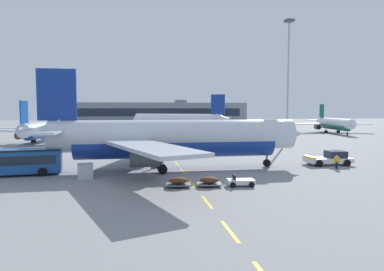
{
  "coord_description": "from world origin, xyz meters",
  "views": [
    {
      "loc": [
        12.27,
        -18.94,
        7.5
      ],
      "look_at": [
        20.64,
        31.63,
        3.65
      ],
      "focal_mm": 32.61,
      "sensor_mm": 36.0,
      "label": 1
    }
  ],
  "objects_px": {
    "fuel_service_truck": "(242,139)",
    "airliner_mid_left": "(44,129)",
    "airliner_far_center": "(334,124)",
    "apron_shuttle_bus": "(5,161)",
    "ground_crew_worker": "(337,161)",
    "airliner_foreground": "(172,138)",
    "pushback_tug": "(330,158)",
    "apron_light_mast_far": "(288,68)",
    "uld_cargo_container": "(85,171)",
    "baggage_train": "(210,181)",
    "airliner_far_right": "(179,121)"
  },
  "relations": [
    {
      "from": "pushback_tug",
      "to": "fuel_service_truck",
      "type": "relative_size",
      "value": 0.83
    },
    {
      "from": "airliner_far_center",
      "to": "apron_light_mast_far",
      "type": "relative_size",
      "value": 0.97
    },
    {
      "from": "airliner_far_right",
      "to": "apron_light_mast_far",
      "type": "bearing_deg",
      "value": -61.07
    },
    {
      "from": "pushback_tug",
      "to": "airliner_far_center",
      "type": "bearing_deg",
      "value": 58.08
    },
    {
      "from": "airliner_mid_left",
      "to": "baggage_train",
      "type": "xyz_separation_m",
      "value": [
        27.39,
        -50.49,
        -2.45
      ]
    },
    {
      "from": "apron_light_mast_far",
      "to": "ground_crew_worker",
      "type": "bearing_deg",
      "value": -104.37
    },
    {
      "from": "airliner_far_right",
      "to": "uld_cargo_container",
      "type": "relative_size",
      "value": 17.64
    },
    {
      "from": "pushback_tug",
      "to": "fuel_service_truck",
      "type": "height_order",
      "value": "fuel_service_truck"
    },
    {
      "from": "airliner_far_right",
      "to": "fuel_service_truck",
      "type": "distance_m",
      "value": 44.93
    },
    {
      "from": "airliner_foreground",
      "to": "uld_cargo_container",
      "type": "xyz_separation_m",
      "value": [
        -9.89,
        -3.94,
        -3.15
      ]
    },
    {
      "from": "uld_cargo_container",
      "to": "baggage_train",
      "type": "bearing_deg",
      "value": -26.7
    },
    {
      "from": "airliner_far_right",
      "to": "uld_cargo_container",
      "type": "height_order",
      "value": "airliner_far_right"
    },
    {
      "from": "baggage_train",
      "to": "uld_cargo_container",
      "type": "xyz_separation_m",
      "value": [
        -12.47,
        6.27,
        0.28
      ]
    },
    {
      "from": "airliner_foreground",
      "to": "ground_crew_worker",
      "type": "distance_m",
      "value": 21.04
    },
    {
      "from": "airliner_foreground",
      "to": "airliner_far_right",
      "type": "height_order",
      "value": "airliner_foreground"
    },
    {
      "from": "airliner_far_center",
      "to": "ground_crew_worker",
      "type": "distance_m",
      "value": 71.09
    },
    {
      "from": "airliner_far_right",
      "to": "apron_shuttle_bus",
      "type": "bearing_deg",
      "value": -112.66
    },
    {
      "from": "airliner_foreground",
      "to": "fuel_service_truck",
      "type": "xyz_separation_m",
      "value": [
        16.18,
        22.13,
        -2.3
      ]
    },
    {
      "from": "apron_shuttle_bus",
      "to": "baggage_train",
      "type": "bearing_deg",
      "value": -22.85
    },
    {
      "from": "pushback_tug",
      "to": "airliner_far_right",
      "type": "xyz_separation_m",
      "value": [
        -12.18,
        66.32,
        2.97
      ]
    },
    {
      "from": "airliner_foreground",
      "to": "airliner_mid_left",
      "type": "xyz_separation_m",
      "value": [
        -24.81,
        40.28,
        -0.97
      ]
    },
    {
      "from": "ground_crew_worker",
      "to": "uld_cargo_container",
      "type": "height_order",
      "value": "ground_crew_worker"
    },
    {
      "from": "airliner_mid_left",
      "to": "ground_crew_worker",
      "type": "distance_m",
      "value": 62.65
    },
    {
      "from": "airliner_far_center",
      "to": "fuel_service_truck",
      "type": "height_order",
      "value": "airliner_far_center"
    },
    {
      "from": "airliner_mid_left",
      "to": "ground_crew_worker",
      "type": "bearing_deg",
      "value": -43.45
    },
    {
      "from": "airliner_far_right",
      "to": "baggage_train",
      "type": "height_order",
      "value": "airliner_far_right"
    },
    {
      "from": "airliner_mid_left",
      "to": "apron_shuttle_bus",
      "type": "relative_size",
      "value": 2.14
    },
    {
      "from": "pushback_tug",
      "to": "baggage_train",
      "type": "xyz_separation_m",
      "value": [
        -18.84,
        -10.36,
        -0.38
      ]
    },
    {
      "from": "fuel_service_truck",
      "to": "baggage_train",
      "type": "xyz_separation_m",
      "value": [
        -13.59,
        -32.34,
        -1.12
      ]
    },
    {
      "from": "fuel_service_truck",
      "to": "ground_crew_worker",
      "type": "relative_size",
      "value": 4.29
    },
    {
      "from": "airliner_mid_left",
      "to": "apron_shuttle_bus",
      "type": "xyz_separation_m",
      "value": [
        5.83,
        -41.41,
        -1.23
      ]
    },
    {
      "from": "airliner_foreground",
      "to": "airliner_far_right",
      "type": "bearing_deg",
      "value": 82.09
    },
    {
      "from": "fuel_service_truck",
      "to": "airliner_mid_left",
      "type": "bearing_deg",
      "value": 156.11
    },
    {
      "from": "airliner_far_center",
      "to": "apron_shuttle_bus",
      "type": "height_order",
      "value": "airliner_far_center"
    },
    {
      "from": "airliner_far_center",
      "to": "airliner_foreground",
      "type": "bearing_deg",
      "value": -134.73
    },
    {
      "from": "fuel_service_truck",
      "to": "uld_cargo_container",
      "type": "height_order",
      "value": "fuel_service_truck"
    },
    {
      "from": "airliner_far_center",
      "to": "apron_light_mast_far",
      "type": "distance_m",
      "value": 41.81
    },
    {
      "from": "fuel_service_truck",
      "to": "ground_crew_worker",
      "type": "xyz_separation_m",
      "value": [
        4.47,
        -24.91,
        -0.66
      ]
    },
    {
      "from": "airliner_far_right",
      "to": "apron_shuttle_bus",
      "type": "distance_m",
      "value": 73.28
    },
    {
      "from": "airliner_far_right",
      "to": "uld_cargo_container",
      "type": "xyz_separation_m",
      "value": [
        -19.12,
        -70.41,
        -3.07
      ]
    },
    {
      "from": "airliner_far_center",
      "to": "apron_shuttle_bus",
      "type": "distance_m",
      "value": 96.64
    },
    {
      "from": "airliner_foreground",
      "to": "ground_crew_worker",
      "type": "xyz_separation_m",
      "value": [
        20.65,
        -2.78,
        -2.97
      ]
    },
    {
      "from": "airliner_far_right",
      "to": "baggage_train",
      "type": "relative_size",
      "value": 3.64
    },
    {
      "from": "pushback_tug",
      "to": "apron_light_mast_far",
      "type": "height_order",
      "value": "apron_light_mast_far"
    },
    {
      "from": "apron_shuttle_bus",
      "to": "uld_cargo_container",
      "type": "bearing_deg",
      "value": -17.19
    },
    {
      "from": "airliner_far_center",
      "to": "airliner_far_right",
      "type": "height_order",
      "value": "airliner_far_right"
    },
    {
      "from": "uld_cargo_container",
      "to": "pushback_tug",
      "type": "bearing_deg",
      "value": 7.45
    },
    {
      "from": "apron_shuttle_bus",
      "to": "airliner_foreground",
      "type": "bearing_deg",
      "value": 3.4
    },
    {
      "from": "pushback_tug",
      "to": "uld_cargo_container",
      "type": "distance_m",
      "value": 31.57
    },
    {
      "from": "baggage_train",
      "to": "airliner_foreground",
      "type": "bearing_deg",
      "value": 104.19
    }
  ]
}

